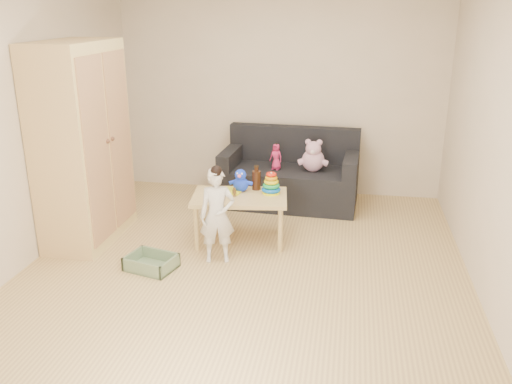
% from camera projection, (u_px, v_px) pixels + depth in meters
% --- Properties ---
extents(room, '(4.50, 4.50, 4.50)m').
position_uv_depth(room, '(245.00, 129.00, 4.56)').
color(room, tan).
rests_on(room, ground).
extents(wardrobe, '(0.55, 1.10, 1.98)m').
position_uv_depth(wardrobe, '(82.00, 144.00, 5.33)').
color(wardrobe, '#DFC87A').
rests_on(wardrobe, ground).
extents(sofa, '(1.63, 0.87, 0.45)m').
position_uv_depth(sofa, '(289.00, 186.00, 6.51)').
color(sofa, black).
rests_on(sofa, ground).
extents(play_table, '(1.00, 0.71, 0.49)m').
position_uv_depth(play_table, '(240.00, 218.00, 5.46)').
color(play_table, tan).
rests_on(play_table, ground).
extents(storage_bin, '(0.49, 0.42, 0.13)m').
position_uv_depth(storage_bin, '(151.00, 262.00, 4.94)').
color(storage_bin, '#67805D').
rests_on(storage_bin, ground).
extents(toddler, '(0.37, 0.29, 0.88)m').
position_uv_depth(toddler, '(217.00, 217.00, 4.98)').
color(toddler, silver).
rests_on(toddler, ground).
extents(pink_bear, '(0.30, 0.26, 0.32)m').
position_uv_depth(pink_bear, '(313.00, 158.00, 6.27)').
color(pink_bear, '#D29BBA').
rests_on(pink_bear, sofa).
extents(doll, '(0.18, 0.15, 0.30)m').
position_uv_depth(doll, '(276.00, 157.00, 6.34)').
color(doll, '#D42763').
rests_on(doll, sofa).
extents(ring_stacker, '(0.19, 0.19, 0.22)m').
position_uv_depth(ring_stacker, '(271.00, 185.00, 5.42)').
color(ring_stacker, '#F4FF0D').
rests_on(ring_stacker, play_table).
extents(brown_bottle, '(0.09, 0.09, 0.25)m').
position_uv_depth(brown_bottle, '(256.00, 179.00, 5.53)').
color(brown_bottle, black).
rests_on(brown_bottle, play_table).
extents(blue_plush, '(0.23, 0.20, 0.24)m').
position_uv_depth(blue_plush, '(241.00, 180.00, 5.47)').
color(blue_plush, '#1C40FF').
rests_on(blue_plush, play_table).
extents(wooden_figure, '(0.05, 0.04, 0.10)m').
position_uv_depth(wooden_figure, '(234.00, 192.00, 5.33)').
color(wooden_figure, brown).
rests_on(wooden_figure, play_table).
extents(yellow_book, '(0.23, 0.23, 0.02)m').
position_uv_depth(yellow_book, '(232.00, 191.00, 5.49)').
color(yellow_book, '#EEFF1A').
rests_on(yellow_book, play_table).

